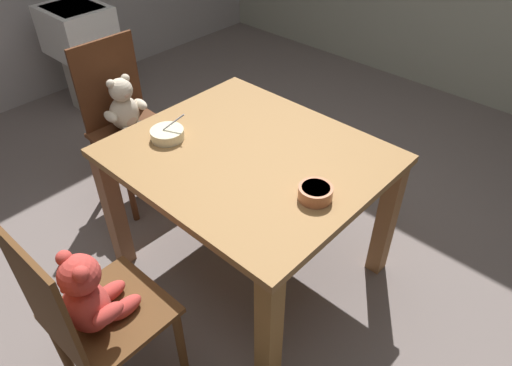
% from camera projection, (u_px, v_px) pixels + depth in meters
% --- Properties ---
extents(ground_plane, '(5.20, 5.20, 0.04)m').
position_uv_depth(ground_plane, '(250.00, 265.00, 2.48)').
color(ground_plane, '#6D625E').
extents(dining_table, '(1.12, 0.96, 0.71)m').
position_uv_depth(dining_table, '(249.00, 175.00, 2.09)').
color(dining_table, olive).
rests_on(dining_table, ground_plane).
extents(teddy_chair_near_front, '(0.39, 0.40, 0.93)m').
position_uv_depth(teddy_chair_near_front, '(91.00, 307.00, 1.60)').
color(teddy_chair_near_front, '#563318').
rests_on(teddy_chair_near_front, ground_plane).
extents(teddy_chair_near_left, '(0.39, 0.43, 0.94)m').
position_uv_depth(teddy_chair_near_left, '(126.00, 116.00, 2.62)').
color(teddy_chair_near_left, '#4E2A15').
rests_on(teddy_chair_near_left, ground_plane).
extents(porridge_bowl_cream_near_left, '(0.15, 0.15, 0.12)m').
position_uv_depth(porridge_bowl_cream_near_left, '(167.00, 134.00, 2.09)').
color(porridge_bowl_cream_near_left, beige).
rests_on(porridge_bowl_cream_near_left, dining_table).
extents(porridge_bowl_terracotta_near_right, '(0.13, 0.13, 0.05)m').
position_uv_depth(porridge_bowl_terracotta_near_right, '(315.00, 193.00, 1.76)').
color(porridge_bowl_terracotta_near_right, '#B26945').
rests_on(porridge_bowl_terracotta_near_right, dining_table).
extents(sink_basin, '(0.48, 0.40, 0.80)m').
position_uv_depth(sink_basin, '(81.00, 45.00, 3.43)').
color(sink_basin, '#B7B2A8').
rests_on(sink_basin, ground_plane).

